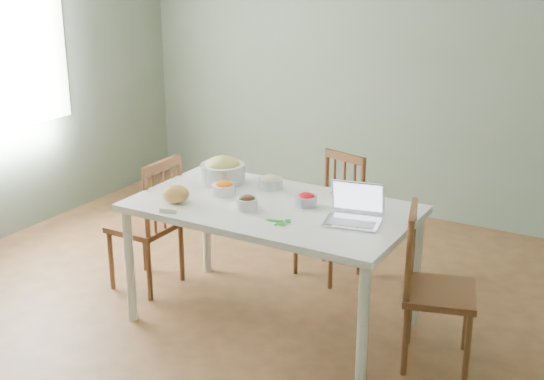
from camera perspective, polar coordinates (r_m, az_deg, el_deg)
The scene contains 17 objects.
floor at distance 4.91m, azimuth -2.76°, elevation -10.23°, with size 5.00×5.00×0.00m, color #543621.
wall_back at distance 6.61m, azimuth 8.97°, elevation 9.64°, with size 5.00×0.00×2.70m, color #596F53.
dining_table at distance 4.71m, azimuth 0.00°, elevation -5.90°, with size 1.76×0.99×0.82m, color white, non-canonical shape.
chair_far at distance 5.38m, azimuth 4.43°, elevation -2.16°, with size 0.41×0.39×0.92m, color #572D13, non-canonical shape.
chair_left at distance 5.27m, azimuth -9.96°, elevation -2.53°, with size 0.43×0.41×0.97m, color #572D13, non-canonical shape.
chair_right at distance 4.36m, azimuth 13.05°, elevation -7.58°, with size 0.43×0.41×0.96m, color #572D13, non-canonical shape.
bread_boule at distance 4.62m, azimuth -7.56°, elevation -0.32°, with size 0.17×0.17×0.11m, color #AD8740.
butter_stick at distance 4.47m, azimuth -8.12°, elevation -1.59°, with size 0.11×0.03×0.03m, color white.
bowl_squash at distance 4.97m, azimuth -3.89°, elevation 1.57°, with size 0.30×0.30×0.18m, color tan, non-canonical shape.
bowl_carrot at distance 4.74m, azimuth -3.81°, elevation 0.16°, with size 0.16×0.16×0.09m, color orange, non-canonical shape.
bowl_onion at distance 4.85m, azimuth -0.12°, elevation 0.65°, with size 0.16×0.16×0.09m, color white, non-canonical shape.
bowl_mushroom at distance 4.47m, azimuth -1.98°, elevation -0.98°, with size 0.13×0.13×0.09m, color black, non-canonical shape.
bowl_redpep at distance 4.53m, azimuth 2.69°, elevation -0.75°, with size 0.14×0.14×0.08m, color red, non-canonical shape.
bowl_broccoli at distance 4.61m, azimuth 5.51°, elevation -0.46°, with size 0.13×0.13×0.08m, color #153A0B, non-canonical shape.
flatbread at distance 4.72m, azimuth 5.83°, elevation -0.41°, with size 0.21×0.21×0.02m, color beige.
basil_bunch at distance 4.28m, azimuth 0.46°, elevation -2.40°, with size 0.17×0.17×0.02m, color #28731E, non-canonical shape.
laptop at distance 4.25m, azimuth 6.37°, elevation -1.23°, with size 0.32×0.28×0.22m, color silver, non-canonical shape.
Camera 1 is at (2.34, -3.59, 2.39)m, focal length 47.99 mm.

